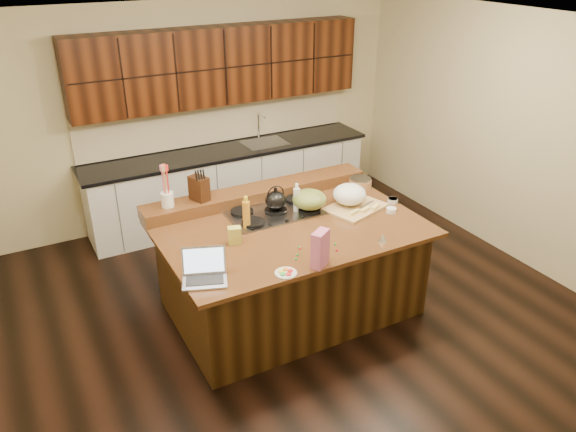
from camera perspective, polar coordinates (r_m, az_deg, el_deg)
room at (r=5.02m, az=0.27°, el=3.35°), size 5.52×5.02×2.72m
island at (r=5.43m, az=0.25°, el=-5.28°), size 2.40×1.60×0.92m
back_ledge at (r=5.74m, az=-3.08°, el=2.36°), size 2.40×0.30×0.12m
cooktop at (r=5.44m, az=-1.25°, el=0.42°), size 0.92×0.52×0.05m
back_counter at (r=7.16m, az=-6.20°, el=7.23°), size 3.70×0.66×2.40m
kettle at (r=5.38m, az=-1.26°, el=1.58°), size 0.24×0.24×0.18m
green_bowl at (r=5.41m, az=2.20°, el=1.70°), size 0.38×0.38×0.18m
laptop at (r=4.44m, az=-8.50°, el=-5.59°), size 0.42×0.38×0.24m
oil_bottle at (r=5.11m, az=-4.25°, el=0.08°), size 0.09×0.09×0.27m
vinegar_bottle at (r=5.41m, az=0.88°, el=1.59°), size 0.08×0.08×0.25m
wooden_tray at (r=5.57m, az=6.41°, el=1.90°), size 0.67×0.56×0.23m
ramekin_a at (r=5.55m, az=10.45°, el=0.60°), size 0.11×0.11×0.04m
ramekin_b at (r=5.75m, az=10.58°, el=1.55°), size 0.11×0.11×0.04m
ramekin_c at (r=5.75m, az=10.59°, el=1.55°), size 0.11×0.11×0.04m
strainer_bowl at (r=6.04m, az=7.34°, el=3.28°), size 0.27×0.27×0.09m
kitchen_timer at (r=5.00m, az=9.59°, el=-2.20°), size 0.09×0.09×0.07m
pink_bag at (r=4.52m, az=3.28°, el=-3.35°), size 0.19×0.17×0.31m
candy_plate at (r=4.48m, az=-0.22°, el=-5.82°), size 0.24×0.24×0.01m
package_box at (r=4.90m, az=-5.45°, el=-1.97°), size 0.13×0.11×0.16m
utensil_crock at (r=5.40m, az=-12.15°, el=1.65°), size 0.15×0.15×0.14m
knife_block at (r=5.46m, az=-9.02°, el=2.78°), size 0.18×0.22×0.24m
gumdrop_0 at (r=4.81m, az=1.23°, el=-3.33°), size 0.02×0.02×0.02m
gumdrop_1 at (r=4.72m, az=0.98°, el=-3.97°), size 0.02×0.02×0.02m
gumdrop_2 at (r=4.81m, az=5.00°, el=-3.48°), size 0.02×0.02×0.02m
gumdrop_3 at (r=4.89m, az=4.81°, el=-2.88°), size 0.02×0.02×0.02m
gumdrop_4 at (r=4.74m, az=2.42°, el=-3.84°), size 0.02×0.02×0.02m
gumdrop_5 at (r=4.77m, az=3.66°, el=-3.66°), size 0.02×0.02×0.02m
gumdrop_6 at (r=4.85m, az=2.57°, el=-3.13°), size 0.02×0.02×0.02m
gumdrop_7 at (r=4.83m, az=1.14°, el=-3.19°), size 0.02×0.02×0.02m
gumdrop_8 at (r=4.71m, az=2.78°, el=-4.10°), size 0.02×0.02×0.02m
gumdrop_9 at (r=4.95m, az=3.78°, el=-2.49°), size 0.02×0.02×0.02m
gumdrop_10 at (r=4.85m, az=4.08°, el=-3.16°), size 0.02×0.02×0.02m
gumdrop_11 at (r=4.66m, az=0.82°, el=-4.39°), size 0.02×0.02×0.02m
gumdrop_12 at (r=4.94m, az=2.96°, el=-2.55°), size 0.02×0.02×0.02m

